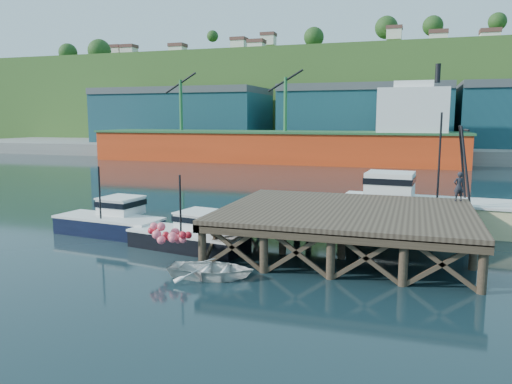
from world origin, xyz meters
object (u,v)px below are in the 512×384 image
at_px(boat_navy, 112,220).
at_px(dockworker, 459,187).
at_px(dinghy, 211,269).
at_px(trawler, 425,205).
at_px(boat_black, 191,234).

height_order(boat_navy, dockworker, boat_navy).
distance_m(boat_navy, dinghy, 10.25).
bearing_deg(dinghy, boat_navy, 49.32).
bearing_deg(trawler, dockworker, -51.73).
relative_size(boat_black, dinghy, 1.83).
bearing_deg(dockworker, dinghy, 20.67).
xyz_separation_m(boat_black, trawler, (11.31, 8.38, 0.71)).
height_order(boat_navy, boat_black, boat_navy).
height_order(dinghy, dockworker, dockworker).
bearing_deg(boat_navy, dinghy, -27.22).
bearing_deg(boat_navy, dockworker, 19.94).
xyz_separation_m(dinghy, dockworker, (10.10, 10.12, 2.55)).
xyz_separation_m(boat_navy, boat_black, (5.67, -1.52, -0.09)).
relative_size(trawler, dockworker, 6.67).
bearing_deg(boat_black, boat_navy, 175.41).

